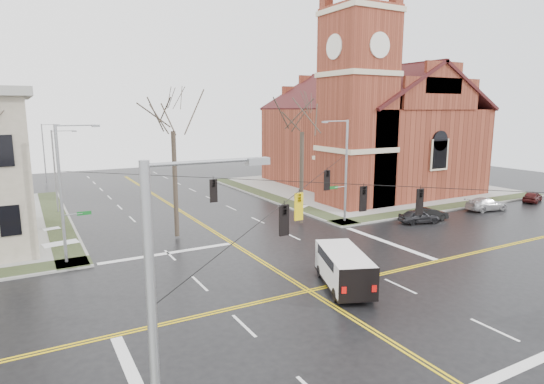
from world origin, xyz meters
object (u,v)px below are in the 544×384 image
signal_pole_nw (64,190)px  cargo_van (343,266)px  church (365,122)px  parked_car_b (429,214)px  streetlight_north_b (45,151)px  tree_nw_near (173,124)px  tree_ne (302,126)px  signal_pole_sw (163,362)px  parked_car_c (486,204)px  parked_car_a (419,216)px  parked_car_d (533,196)px  streetlight_north_a (56,168)px  signal_pole_ne (345,168)px

signal_pole_nw → cargo_van: bearing=-41.5°
church → parked_car_b: church is taller
streetlight_north_b → cargo_van: 50.10m
church → tree_nw_near: (-27.98, -10.78, 0.53)m
tree_ne → tree_nw_near: bearing=174.1°
signal_pole_sw → parked_car_c: signal_pole_sw is taller
tree_ne → cargo_van: bearing=-113.1°
parked_car_b → tree_ne: tree_ne is taller
parked_car_a → parked_car_d: bearing=-72.1°
cargo_van → parked_car_d: size_ratio=1.63×
parked_car_c → tree_ne: bearing=85.2°
church → streetlight_north_b: bearing=146.8°
streetlight_north_a → tree_nw_near: size_ratio=0.65×
parked_car_b → parked_car_c: bearing=-86.4°
cargo_van → parked_car_c: size_ratio=1.32×
parked_car_b → signal_pole_ne: bearing=66.8°
church → cargo_van: 34.60m
signal_pole_ne → streetlight_north_a: 27.48m
signal_pole_nw → cargo_van: signal_pole_nw is taller
cargo_van → parked_car_d: bearing=36.9°
signal_pole_ne → parked_car_c: 16.54m
church → parked_car_c: 18.20m
signal_pole_ne → parked_car_c: (15.69, -3.01, -4.30)m
signal_pole_sw → cargo_van: signal_pole_sw is taller
streetlight_north_a → signal_pole_sw: bearing=-91.0°
signal_pole_sw → tree_ne: 31.15m
cargo_van → tree_ne: tree_ne is taller
church → streetlight_north_a: 35.78m
signal_pole_sw → parked_car_d: signal_pole_sw is taller
parked_car_a → tree_nw_near: 22.81m
church → signal_pole_sw: bearing=-134.8°
signal_pole_sw → parked_car_c: bearing=27.5°
parked_car_a → tree_ne: size_ratio=0.30×
church → cargo_van: bearing=-132.1°
streetlight_north_b → parked_car_a: bearing=-55.1°
signal_pole_nw → tree_nw_near: 9.38m
signal_pole_ne → tree_nw_near: 15.29m
signal_pole_sw → signal_pole_ne: bearing=45.4°
parked_car_b → parked_car_c: size_ratio=0.83×
parked_car_c → parked_car_d: bearing=-80.1°
streetlight_north_a → tree_ne: (18.37, -15.12, 4.19)m
signal_pole_ne → parked_car_d: (23.89, -2.73, -4.33)m
parked_car_b → tree_ne: size_ratio=0.31×
signal_pole_nw → signal_pole_ne: bearing=0.0°
streetlight_north_a → cargo_van: (12.74, -28.34, -3.23)m
tree_nw_near → streetlight_north_b: bearing=102.3°
streetlight_north_b → parked_car_a: streetlight_north_b is taller
tree_ne → signal_pole_sw: bearing=-128.0°
signal_pole_sw → streetlight_north_a: size_ratio=1.12×
church → parked_car_c: bearing=-82.2°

